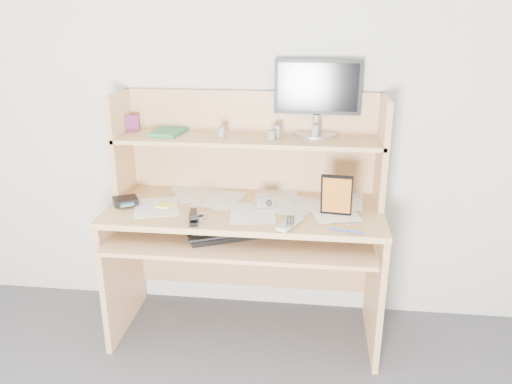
# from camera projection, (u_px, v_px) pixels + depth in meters

# --- Properties ---
(back_wall) EXTENTS (3.60, 0.04, 2.50)m
(back_wall) POSITION_uv_depth(u_px,v_px,m) (252.00, 99.00, 2.68)
(back_wall) COLOR beige
(back_wall) RESTS_ON floor
(desk) EXTENTS (1.40, 0.70, 1.30)m
(desk) POSITION_uv_depth(u_px,v_px,m) (247.00, 211.00, 2.65)
(desk) COLOR tan
(desk) RESTS_ON floor
(paper_clutter) EXTENTS (1.32, 0.54, 0.01)m
(paper_clutter) POSITION_uv_depth(u_px,v_px,m) (245.00, 207.00, 2.55)
(paper_clutter) COLOR silver
(paper_clutter) RESTS_ON desk
(keyboard) EXTENTS (0.53, 0.37, 0.03)m
(keyboard) POSITION_uv_depth(u_px,v_px,m) (239.00, 231.00, 2.48)
(keyboard) COLOR black
(keyboard) RESTS_ON desk
(tv_remote) EXTENTS (0.12, 0.19, 0.02)m
(tv_remote) POSITION_uv_depth(u_px,v_px,m) (290.00, 223.00, 2.32)
(tv_remote) COLOR #ABABA6
(tv_remote) RESTS_ON paper_clutter
(flip_phone) EXTENTS (0.05, 0.08, 0.02)m
(flip_phone) POSITION_uv_depth(u_px,v_px,m) (201.00, 216.00, 2.40)
(flip_phone) COLOR #B8B8BB
(flip_phone) RESTS_ON paper_clutter
(stapler) EXTENTS (0.07, 0.14, 0.04)m
(stapler) POSITION_uv_depth(u_px,v_px,m) (193.00, 216.00, 2.37)
(stapler) COLOR black
(stapler) RESTS_ON paper_clutter
(wallet) EXTENTS (0.15, 0.14, 0.03)m
(wallet) POSITION_uv_depth(u_px,v_px,m) (125.00, 201.00, 2.58)
(wallet) COLOR black
(wallet) RESTS_ON paper_clutter
(sticky_note_pad) EXTENTS (0.08, 0.08, 0.01)m
(sticky_note_pad) POSITION_uv_depth(u_px,v_px,m) (165.00, 205.00, 2.57)
(sticky_note_pad) COLOR #E5EC3E
(sticky_note_pad) RESTS_ON desk
(digital_camera) EXTENTS (0.10, 0.07, 0.06)m
(digital_camera) POSITION_uv_depth(u_px,v_px,m) (265.00, 202.00, 2.53)
(digital_camera) COLOR #A5A5A8
(digital_camera) RESTS_ON paper_clutter
(game_case) EXTENTS (0.15, 0.03, 0.21)m
(game_case) POSITION_uv_depth(u_px,v_px,m) (336.00, 195.00, 2.40)
(game_case) COLOR black
(game_case) RESTS_ON paper_clutter
(blue_pen) EXTENTS (0.15, 0.04, 0.01)m
(blue_pen) POSITION_uv_depth(u_px,v_px,m) (346.00, 231.00, 2.25)
(blue_pen) COLOR #173CAF
(blue_pen) RESTS_ON paper_clutter
(card_box) EXTENTS (0.07, 0.04, 0.09)m
(card_box) POSITION_uv_depth(u_px,v_px,m) (132.00, 123.00, 2.69)
(card_box) COLOR maroon
(card_box) RESTS_ON desk
(shelf_book) EXTENTS (0.18, 0.22, 0.02)m
(shelf_book) POSITION_uv_depth(u_px,v_px,m) (168.00, 132.00, 2.65)
(shelf_book) COLOR #307851
(shelf_book) RESTS_ON desk
(chip_stack_a) EXTENTS (0.05, 0.05, 0.06)m
(chip_stack_a) POSITION_uv_depth(u_px,v_px,m) (221.00, 132.00, 2.56)
(chip_stack_a) COLOR black
(chip_stack_a) RESTS_ON desk
(chip_stack_b) EXTENTS (0.05, 0.05, 0.06)m
(chip_stack_b) POSITION_uv_depth(u_px,v_px,m) (277.00, 131.00, 2.57)
(chip_stack_b) COLOR white
(chip_stack_b) RESTS_ON desk
(chip_stack_c) EXTENTS (0.04, 0.04, 0.05)m
(chip_stack_c) POSITION_uv_depth(u_px,v_px,m) (272.00, 135.00, 2.52)
(chip_stack_c) COLOR black
(chip_stack_c) RESTS_ON desk
(chip_stack_d) EXTENTS (0.04, 0.04, 0.07)m
(chip_stack_d) POSITION_uv_depth(u_px,v_px,m) (315.00, 132.00, 2.55)
(chip_stack_d) COLOR silver
(chip_stack_d) RESTS_ON desk
(monitor) EXTENTS (0.45, 0.22, 0.39)m
(monitor) POSITION_uv_depth(u_px,v_px,m) (317.00, 95.00, 2.58)
(monitor) COLOR #A8A8AD
(monitor) RESTS_ON desk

